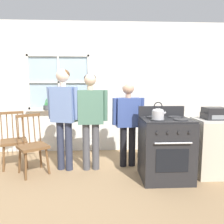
% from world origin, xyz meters
% --- Properties ---
extents(ground_plane, '(16.00, 16.00, 0.00)m').
position_xyz_m(ground_plane, '(0.00, 0.00, 0.00)').
color(ground_plane, '#937551').
extents(wall_back, '(6.40, 0.16, 2.70)m').
position_xyz_m(wall_back, '(0.05, 1.40, 1.34)').
color(wall_back, silver).
rests_on(wall_back, ground_plane).
extents(chair_by_window, '(0.54, 0.53, 0.95)m').
position_xyz_m(chair_by_window, '(-1.41, 0.53, 0.44)').
color(chair_by_window, brown).
rests_on(chair_by_window, ground_plane).
extents(chair_near_wall, '(0.57, 0.57, 0.95)m').
position_xyz_m(chair_near_wall, '(-0.98, 0.20, 0.44)').
color(chair_near_wall, brown).
rests_on(chair_near_wall, ground_plane).
extents(person_elderly_left, '(0.55, 0.32, 1.67)m').
position_xyz_m(person_elderly_left, '(-0.50, 0.33, 1.02)').
color(person_elderly_left, '#2D3347').
rests_on(person_elderly_left, ground_plane).
extents(person_teen_center, '(0.57, 0.24, 1.60)m').
position_xyz_m(person_teen_center, '(-0.06, 0.31, 0.97)').
color(person_teen_center, '#4C4C51').
rests_on(person_teen_center, ground_plane).
extents(person_adult_right, '(0.56, 0.25, 1.46)m').
position_xyz_m(person_adult_right, '(0.58, 0.44, 0.88)').
color(person_adult_right, black).
rests_on(person_adult_right, ground_plane).
extents(stove, '(0.73, 0.68, 1.08)m').
position_xyz_m(stove, '(1.08, -0.11, 0.47)').
color(stove, '#232326').
rests_on(stove, ground_plane).
extents(kettle, '(0.21, 0.17, 0.25)m').
position_xyz_m(kettle, '(0.92, -0.24, 1.02)').
color(kettle, '#B7B7BC').
rests_on(kettle, stove).
extents(potted_plant, '(0.13, 0.13, 0.25)m').
position_xyz_m(potted_plant, '(-1.01, 1.31, 0.99)').
color(potted_plant, '#42474C').
rests_on(potted_plant, wall_back).
extents(side_counter, '(0.55, 0.50, 0.90)m').
position_xyz_m(side_counter, '(1.85, -0.02, 0.45)').
color(side_counter, beige).
rests_on(side_counter, ground_plane).
extents(stereo, '(0.34, 0.29, 0.18)m').
position_xyz_m(stereo, '(1.85, -0.04, 0.99)').
color(stereo, '#232326').
rests_on(stereo, side_counter).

